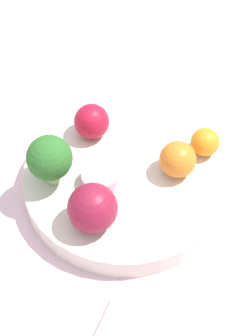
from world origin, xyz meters
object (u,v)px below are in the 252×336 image
orange_back (205,142)px  small_cup (100,178)px  bowl (126,180)px  orange_front (178,159)px  broccoli (49,159)px  apple_red (92,208)px  apple_green (92,121)px

orange_back → small_cup: bearing=48.2°
bowl → orange_front: (-0.06, -0.03, 0.04)m
broccoli → apple_red: broccoli is taller
broccoli → orange_back: (-0.15, -0.13, -0.02)m
apple_green → orange_back: (-0.15, -0.04, -0.00)m
apple_green → small_cup: 0.09m
small_cup → broccoli: bearing=23.3°
broccoli → apple_green: bearing=-93.3°
apple_green → apple_red: bearing=119.7°
bowl → broccoli: size_ratio=3.67×
apple_red → orange_back: size_ratio=1.58×
apple_red → apple_green: 0.14m
broccoli → orange_front: size_ratio=1.54×
bowl → orange_front: orange_front is taller
orange_front → apple_green: bearing=-3.1°
broccoli → apple_green: broccoli is taller
broccoli → small_cup: broccoli is taller
orange_back → small_cup: 0.15m
orange_back → broccoli: bearing=41.0°
apple_green → orange_front: bearing=176.9°
broccoli → small_cup: 0.07m
bowl → apple_green: apple_green is taller
bowl → orange_front: bearing=-149.9°
apple_red → small_cup: (0.02, -0.06, -0.02)m
apple_green → bowl: bearing=151.2°
orange_front → orange_back: (-0.02, -0.05, -0.00)m
apple_red → orange_back: apple_red is taller
orange_front → orange_back: bearing=-111.6°
bowl → small_cup: 0.04m
broccoli → orange_back: bearing=-139.0°
broccoli → orange_back: size_ratio=1.92×
apple_red → orange_front: (-0.06, -0.12, -0.01)m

